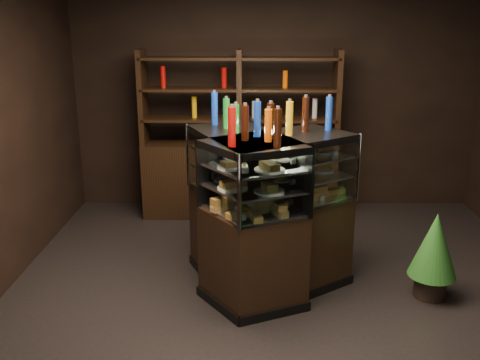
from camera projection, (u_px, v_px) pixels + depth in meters
The scene contains 7 objects.
ground at pixel (288, 296), 4.67m from camera, with size 5.00×5.00×0.00m, color black.
room_shell at pixel (294, 71), 4.11m from camera, with size 5.02×5.02×3.01m.
display_case at pixel (261, 238), 4.70m from camera, with size 1.55×1.44×1.40m.
food_display at pixel (261, 177), 4.54m from camera, with size 1.15×1.16×0.43m.
bottles_top at pixel (262, 119), 4.40m from camera, with size 0.98×1.02×0.30m.
potted_conifer at pixel (435, 244), 4.52m from camera, with size 0.41×0.41×0.87m.
back_shelving at pixel (239, 167), 6.46m from camera, with size 2.33×0.44×2.00m.
Camera 1 is at (-0.38, -4.19, 2.31)m, focal length 40.00 mm.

